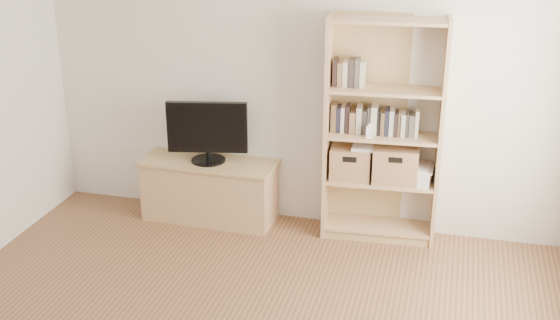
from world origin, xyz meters
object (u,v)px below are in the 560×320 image
(television, at_px, (207,132))
(basket_right, at_px, (395,164))
(tv_stand, at_px, (210,191))
(basket_left, at_px, (351,162))
(laptop, at_px, (372,147))
(baby_monitor, at_px, (369,132))
(bookshelf, at_px, (383,132))

(television, height_order, basket_right, television)
(basket_right, bearing_deg, tv_stand, 176.69)
(basket_left, relative_size, laptop, 1.05)
(baby_monitor, distance_m, basket_left, 0.36)
(bookshelf, bearing_deg, baby_monitor, -135.00)
(bookshelf, bearing_deg, basket_left, -178.81)
(baby_monitor, bearing_deg, television, 171.17)
(tv_stand, xyz_separation_m, basket_left, (1.25, 0.03, 0.39))
(tv_stand, distance_m, laptop, 1.52)
(tv_stand, bearing_deg, basket_right, 3.24)
(baby_monitor, distance_m, laptop, 0.19)
(baby_monitor, bearing_deg, laptop, 72.87)
(tv_stand, height_order, bookshelf, bookshelf)
(bookshelf, bearing_deg, tv_stand, 178.00)
(baby_monitor, relative_size, basket_left, 0.29)
(tv_stand, bearing_deg, laptop, 2.64)
(television, bearing_deg, laptop, -10.37)
(television, height_order, baby_monitor, television)
(bookshelf, relative_size, television, 2.70)
(basket_left, height_order, laptop, laptop)
(tv_stand, height_order, basket_right, basket_right)
(television, distance_m, basket_right, 1.62)
(television, bearing_deg, baby_monitor, -14.14)
(basket_right, bearing_deg, basket_left, 178.73)
(bookshelf, relative_size, basket_left, 5.69)
(basket_left, xyz_separation_m, basket_right, (0.36, 0.02, 0.01))
(baby_monitor, relative_size, laptop, 0.31)
(television, bearing_deg, bookshelf, -9.73)
(basket_left, relative_size, basket_right, 0.91)
(bookshelf, height_order, television, bookshelf)
(television, relative_size, baby_monitor, 7.19)
(laptop, bearing_deg, basket_right, 5.32)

